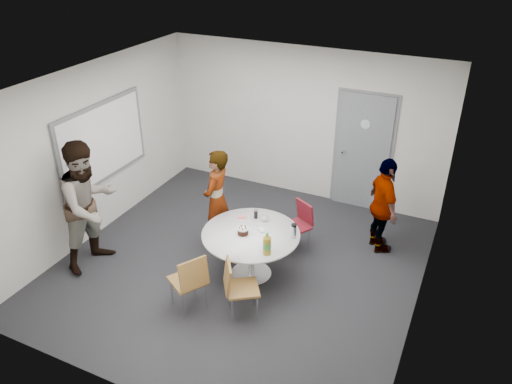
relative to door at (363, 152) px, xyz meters
The scene contains 15 objects.
floor 2.90m from the door, 113.90° to the right, with size 5.00×5.00×0.00m, color black.
ceiling 3.19m from the door, 113.90° to the right, with size 5.00×5.00×0.00m, color silver.
wall_back 1.15m from the door, behind, with size 5.00×5.00×0.00m, color silver.
wall_left 4.38m from the door, 145.41° to the right, with size 5.00×5.00×0.00m, color silver.
wall_right 2.87m from the door, 60.57° to the right, with size 5.00×5.00×0.00m, color silver.
wall_front 5.11m from the door, 102.45° to the right, with size 5.00×5.00×0.00m, color silver.
door is the anchor object (origin of this frame).
whiteboard 4.25m from the door, 147.34° to the right, with size 0.04×1.90×1.25m.
table 2.77m from the door, 107.61° to the right, with size 1.36×1.36×1.03m.
chair_near_left 3.84m from the door, 108.68° to the right, with size 0.58×0.57×0.86m.
chair_near_right 3.54m from the door, 100.89° to the right, with size 0.57×0.56×0.82m.
chair_far 1.83m from the door, 106.18° to the right, with size 0.52×0.53×0.78m.
person_main 2.70m from the door, 127.90° to the right, with size 0.58×0.38×1.59m, color #A5C6EA.
person_left 4.48m from the door, 132.92° to the right, with size 0.94×0.73×1.93m, color white.
person_right 1.37m from the door, 61.59° to the right, with size 0.89×0.37×1.52m, color black.
Camera 1 is at (2.75, -5.28, 4.49)m, focal length 35.00 mm.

